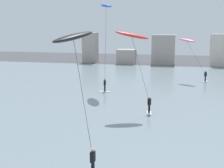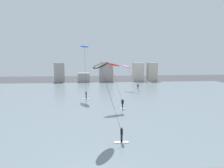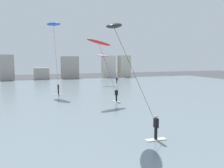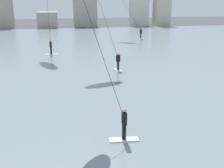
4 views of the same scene
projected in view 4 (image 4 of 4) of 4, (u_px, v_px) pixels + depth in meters
name	position (u px, v px, depth m)	size (l,w,h in m)	color
water_bay	(74.00, 55.00, 32.03)	(84.00, 52.00, 0.10)	gray
far_shore_buildings	(94.00, 12.00, 59.24)	(35.81, 4.33, 6.62)	#A89E93
kitesurfer_pink	(124.00, 2.00, 41.67)	(4.82, 2.86, 6.39)	silver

